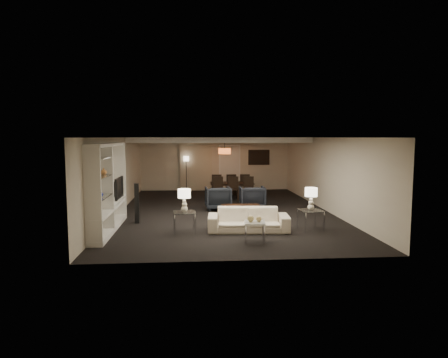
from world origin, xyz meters
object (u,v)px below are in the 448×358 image
Objects in this scene: dining_table at (232,190)px; chair_nr at (249,189)px; side_table_left at (185,222)px; vase_blue at (100,194)px; armchair_left at (218,198)px; armchair_right at (252,198)px; table_lamp_left at (184,200)px; chair_fl at (217,185)px; pendant_light at (225,151)px; side_table_right at (311,220)px; chair_fm at (231,185)px; sofa at (248,220)px; table_lamp_right at (311,199)px; floor_speaker at (137,203)px; television at (115,188)px; chair_nl at (219,189)px; marble_table at (255,232)px; floor_lamp at (186,174)px; chair_fr at (244,185)px; vase_amber at (104,171)px; chair_nm at (234,189)px; coffee_table at (241,212)px.

chair_nr is (0.60, -0.65, 0.15)m from dining_table.
vase_blue reaches higher than side_table_left.
armchair_left is 1.20m from armchair_right.
chair_fl is (1.25, 6.56, -0.39)m from table_lamp_left.
side_table_right is at bearing -74.30° from pendant_light.
table_lamp_left reaches higher than chair_fm.
table_lamp_left reaches higher than sofa.
floor_speaker reaches higher than table_lamp_right.
table_lamp_left is at bearing -46.44° from floor_speaker.
chair_fm is at bearing -35.56° from television.
vase_blue is 6.77m from chair_nl.
marble_table is at bearing -89.10° from dining_table.
armchair_right is 0.54× the size of floor_lamp.
pendant_light is at bearing 63.03° from vase_blue.
chair_nl and chair_fl have the same top height.
television is at bearing 52.36° from chair_fr.
pendant_light is 1.92m from chair_nl.
vase_amber reaches higher than floor_speaker.
table_lamp_right is at bearing 99.01° from chair_fm.
armchair_left reaches higher than sofa.
armchair_right is 2.23m from chair_nl.
floor_speaker is (-1.41, 1.27, -0.27)m from table_lamp_left.
table_lamp_left is 3.40m from table_lamp_right.
pendant_light is 6.67m from sofa.
television is at bearing -127.00° from dining_table.
table_lamp_left is 5.42m from chair_nl.
armchair_left is at bearing -99.55° from chair_nl.
armchair_left is at bearing -98.61° from pendant_light.
dining_table is at bearing 59.31° from vase_blue.
chair_nm is 0.60m from chair_nr.
floor_speaker is (-3.71, -2.03, 0.19)m from armchair_right.
television is 0.76m from floor_speaker.
chair_nl is 0.60m from chair_nm.
side_table_left is 0.36× the size of floor_lamp.
television is at bearing 27.27° from armchair_right.
table_lamp_right reaches higher than chair_nr.
coffee_table is at bearing 1.63° from floor_speaker.
armchair_right is at bearing 93.59° from chair_fm.
side_table_right is 3.45m from table_lamp_left.
table_lamp_right reaches higher than dining_table.
chair_fl is at bearing 164.97° from pendant_light.
chair_nr is 0.58× the size of floor_lamp.
vase_blue reaches higher than chair_nl.
marble_table is (0.00, -1.10, -0.07)m from sofa.
sofa is 6.61m from chair_fr.
television is at bearing 167.66° from table_lamp_right.
armchair_right is 2.65m from dining_table.
chair_nr is at bearing 0.08° from chair_nm.
armchair_right is (0.72, -3.17, -1.52)m from pendant_light.
dining_table is 1.92× the size of chair_fm.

